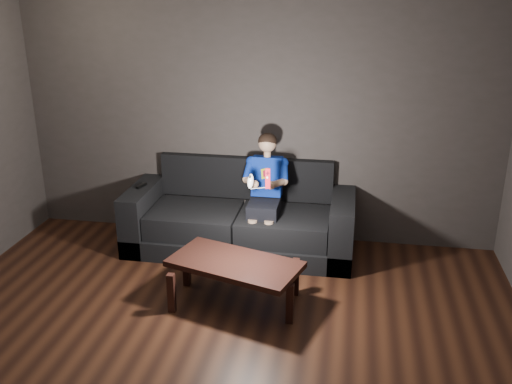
# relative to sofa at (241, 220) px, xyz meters

# --- Properties ---
(floor) EXTENTS (5.00, 5.00, 0.00)m
(floor) POSITION_rel_sofa_xyz_m (0.11, -2.16, -0.29)
(floor) COLOR black
(floor) RESTS_ON ground
(back_wall) EXTENTS (5.00, 0.04, 2.70)m
(back_wall) POSITION_rel_sofa_xyz_m (0.11, 0.34, 1.06)
(back_wall) COLOR #393332
(back_wall) RESTS_ON ground
(sofa) EXTENTS (2.31, 1.00, 0.89)m
(sofa) POSITION_rel_sofa_xyz_m (0.00, 0.00, 0.00)
(sofa) COLOR black
(sofa) RESTS_ON floor
(child) EXTENTS (0.45, 0.55, 1.11)m
(child) POSITION_rel_sofa_xyz_m (0.26, -0.07, 0.45)
(child) COLOR black
(child) RESTS_ON sofa
(wii_remote_red) EXTENTS (0.06, 0.08, 0.19)m
(wii_remote_red) POSITION_rel_sofa_xyz_m (0.35, -0.49, 0.65)
(wii_remote_red) COLOR red
(wii_remote_red) RESTS_ON child
(nunchuk_white) EXTENTS (0.07, 0.10, 0.15)m
(nunchuk_white) POSITION_rel_sofa_xyz_m (0.19, -0.49, 0.61)
(nunchuk_white) COLOR white
(nunchuk_white) RESTS_ON child
(wii_remote_black) EXTENTS (0.07, 0.15, 0.03)m
(wii_remote_black) POSITION_rel_sofa_xyz_m (-1.04, -0.09, 0.35)
(wii_remote_black) COLOR black
(wii_remote_black) RESTS_ON sofa
(coffee_table) EXTENTS (1.22, 0.85, 0.40)m
(coffee_table) POSITION_rel_sofa_xyz_m (0.17, -1.12, 0.06)
(coffee_table) COLOR black
(coffee_table) RESTS_ON floor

